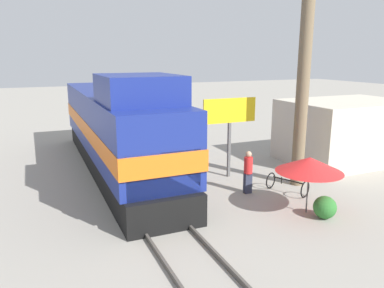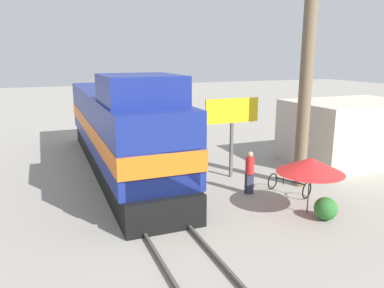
{
  "view_description": "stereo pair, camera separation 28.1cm",
  "coord_description": "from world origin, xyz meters",
  "px_view_note": "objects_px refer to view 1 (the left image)",
  "views": [
    {
      "loc": [
        -3.52,
        -11.5,
        5.33
      ],
      "look_at": [
        1.2,
        -0.53,
        2.52
      ],
      "focal_mm": 35.0,
      "sensor_mm": 36.0,
      "label": 1
    },
    {
      "loc": [
        -3.26,
        -11.61,
        5.33
      ],
      "look_at": [
        1.2,
        -0.53,
        2.52
      ],
      "focal_mm": 35.0,
      "sensor_mm": 36.0,
      "label": 2
    }
  ],
  "objects_px": {
    "person_bystander": "(248,171)",
    "locomotive": "(117,130)",
    "vendor_umbrella": "(309,165)",
    "billboard_sign": "(230,116)",
    "utility_pole": "(304,75)",
    "bicycle": "(287,184)"
  },
  "relations": [
    {
      "from": "billboard_sign",
      "to": "utility_pole",
      "type": "bearing_deg",
      "value": -43.62
    },
    {
      "from": "locomotive",
      "to": "person_bystander",
      "type": "xyz_separation_m",
      "value": [
        4.08,
        -4.85,
        -1.07
      ]
    },
    {
      "from": "locomotive",
      "to": "person_bystander",
      "type": "distance_m",
      "value": 6.43
    },
    {
      "from": "billboard_sign",
      "to": "person_bystander",
      "type": "bearing_deg",
      "value": -98.4
    },
    {
      "from": "utility_pole",
      "to": "vendor_umbrella",
      "type": "relative_size",
      "value": 3.98
    },
    {
      "from": "vendor_umbrella",
      "to": "person_bystander",
      "type": "xyz_separation_m",
      "value": [
        -0.88,
        2.45,
        -0.81
      ]
    },
    {
      "from": "vendor_umbrella",
      "to": "bicycle",
      "type": "distance_m",
      "value": 2.38
    },
    {
      "from": "locomotive",
      "to": "billboard_sign",
      "type": "height_order",
      "value": "locomotive"
    },
    {
      "from": "locomotive",
      "to": "bicycle",
      "type": "height_order",
      "value": "locomotive"
    },
    {
      "from": "person_bystander",
      "to": "bicycle",
      "type": "xyz_separation_m",
      "value": [
        1.46,
        -0.61,
        -0.59
      ]
    },
    {
      "from": "locomotive",
      "to": "bicycle",
      "type": "distance_m",
      "value": 7.96
    },
    {
      "from": "billboard_sign",
      "to": "bicycle",
      "type": "distance_m",
      "value": 3.85
    },
    {
      "from": "vendor_umbrella",
      "to": "bicycle",
      "type": "bearing_deg",
      "value": 72.63
    },
    {
      "from": "locomotive",
      "to": "vendor_umbrella",
      "type": "bearing_deg",
      "value": -55.8
    },
    {
      "from": "vendor_umbrella",
      "to": "bicycle",
      "type": "xyz_separation_m",
      "value": [
        0.58,
        1.84,
        -1.39
      ]
    },
    {
      "from": "bicycle",
      "to": "utility_pole",
      "type": "bearing_deg",
      "value": -169.25
    },
    {
      "from": "utility_pole",
      "to": "vendor_umbrella",
      "type": "xyz_separation_m",
      "value": [
        -1.61,
        -2.55,
        -2.84
      ]
    },
    {
      "from": "person_bystander",
      "to": "bicycle",
      "type": "relative_size",
      "value": 1.01
    },
    {
      "from": "bicycle",
      "to": "billboard_sign",
      "type": "bearing_deg",
      "value": -91.26
    },
    {
      "from": "person_bystander",
      "to": "locomotive",
      "type": "bearing_deg",
      "value": 130.07
    },
    {
      "from": "bicycle",
      "to": "locomotive",
      "type": "bearing_deg",
      "value": -68.22
    },
    {
      "from": "billboard_sign",
      "to": "person_bystander",
      "type": "height_order",
      "value": "billboard_sign"
    }
  ]
}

